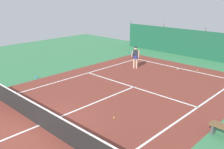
{
  "coord_description": "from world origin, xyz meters",
  "views": [
    {
      "loc": [
        8.87,
        -4.76,
        5.41
      ],
      "look_at": [
        -0.73,
        5.29,
        0.9
      ],
      "focal_mm": 40.28,
      "sensor_mm": 36.0,
      "label": 1
    }
  ],
  "objects_px": {
    "water_bottle": "(36,77)",
    "tennis_player": "(135,56)",
    "tennis_ball_midcourt": "(114,117)",
    "tennis_ball_near_player": "(197,70)",
    "tennis_net": "(38,115)"
  },
  "relations": [
    {
      "from": "water_bottle",
      "to": "tennis_player",
      "type": "bearing_deg",
      "value": 63.49
    },
    {
      "from": "tennis_player",
      "to": "tennis_ball_midcourt",
      "type": "distance_m",
      "value": 8.19
    },
    {
      "from": "tennis_player",
      "to": "tennis_ball_near_player",
      "type": "bearing_deg",
      "value": -169.74
    },
    {
      "from": "tennis_ball_near_player",
      "to": "tennis_ball_midcourt",
      "type": "xyz_separation_m",
      "value": [
        0.6,
        -9.58,
        0.0
      ]
    },
    {
      "from": "tennis_player",
      "to": "tennis_ball_near_player",
      "type": "distance_m",
      "value": 4.66
    },
    {
      "from": "tennis_player",
      "to": "tennis_ball_near_player",
      "type": "relative_size",
      "value": 24.85
    },
    {
      "from": "tennis_ball_near_player",
      "to": "tennis_ball_midcourt",
      "type": "height_order",
      "value": "same"
    },
    {
      "from": "tennis_net",
      "to": "tennis_player",
      "type": "height_order",
      "value": "tennis_player"
    },
    {
      "from": "tennis_player",
      "to": "tennis_net",
      "type": "bearing_deg",
      "value": 78.66
    },
    {
      "from": "water_bottle",
      "to": "tennis_ball_midcourt",
      "type": "bearing_deg",
      "value": -3.51
    },
    {
      "from": "tennis_ball_midcourt",
      "to": "water_bottle",
      "type": "distance_m",
      "value": 7.53
    },
    {
      "from": "tennis_ball_near_player",
      "to": "tennis_ball_midcourt",
      "type": "distance_m",
      "value": 9.6
    },
    {
      "from": "tennis_ball_near_player",
      "to": "tennis_ball_midcourt",
      "type": "bearing_deg",
      "value": -86.4
    },
    {
      "from": "tennis_net",
      "to": "tennis_player",
      "type": "distance_m",
      "value": 9.93
    },
    {
      "from": "tennis_net",
      "to": "water_bottle",
      "type": "xyz_separation_m",
      "value": [
        -5.66,
        3.17,
        -0.39
      ]
    }
  ]
}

